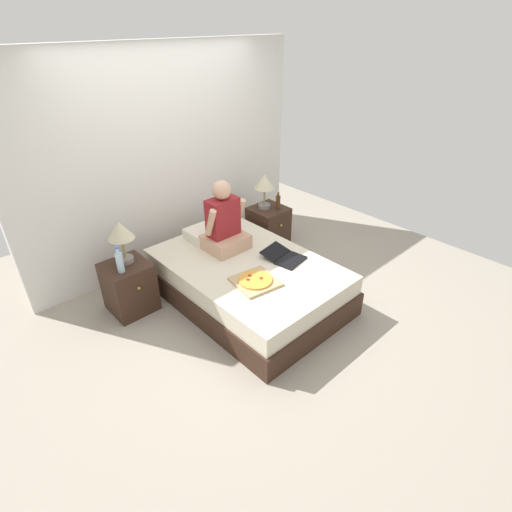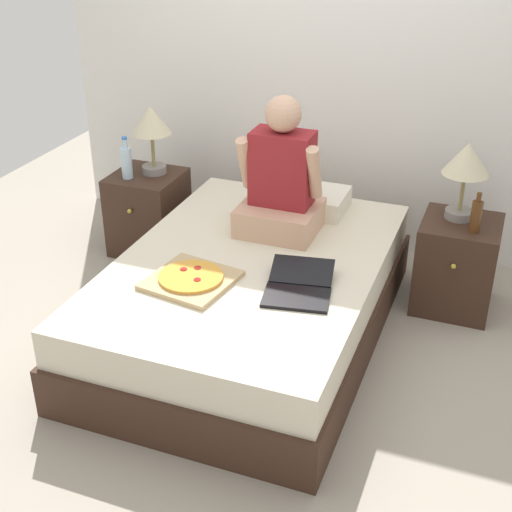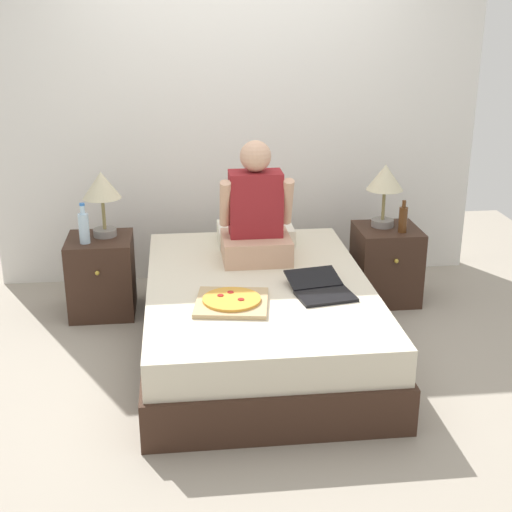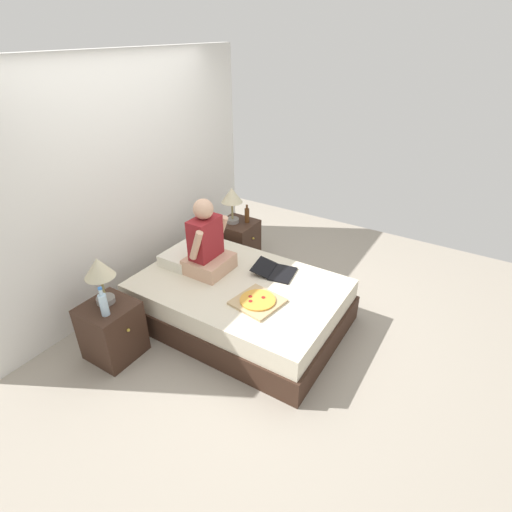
{
  "view_description": "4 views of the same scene",
  "coord_description": "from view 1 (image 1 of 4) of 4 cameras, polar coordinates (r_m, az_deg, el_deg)",
  "views": [
    {
      "loc": [
        -2.35,
        -2.67,
        2.7
      ],
      "look_at": [
        -0.07,
        -0.21,
        0.67
      ],
      "focal_mm": 28.0,
      "sensor_mm": 36.0,
      "label": 1
    },
    {
      "loc": [
        1.22,
        -3.1,
        2.28
      ],
      "look_at": [
        0.12,
        -0.22,
        0.62
      ],
      "focal_mm": 50.0,
      "sensor_mm": 36.0,
      "label": 2
    },
    {
      "loc": [
        -0.46,
        -3.98,
        2.1
      ],
      "look_at": [
        -0.02,
        -0.05,
        0.65
      ],
      "focal_mm": 50.0,
      "sensor_mm": 36.0,
      "label": 3
    },
    {
      "loc": [
        -2.7,
        -1.88,
        2.67
      ],
      "look_at": [
        0.12,
        -0.12,
        0.75
      ],
      "focal_mm": 28.0,
      "sensor_mm": 36.0,
      "label": 4
    }
  ],
  "objects": [
    {
      "name": "nightstand_right",
      "position": [
        5.36,
        1.77,
        4.18
      ],
      "size": [
        0.44,
        0.47,
        0.55
      ],
      "color": "#382319",
      "rests_on": "ground"
    },
    {
      "name": "pillow",
      "position": [
        4.71,
        -6.71,
        3.49
      ],
      "size": [
        0.52,
        0.34,
        0.12
      ],
      "primitive_type": "cube",
      "color": "silver",
      "rests_on": "bed"
    },
    {
      "name": "wall_back",
      "position": [
        4.9,
        -12.48,
        13.22
      ],
      "size": [
        3.67,
        0.12,
        2.5
      ],
      "primitive_type": "cube",
      "color": "silver",
      "rests_on": "ground"
    },
    {
      "name": "beer_bottle",
      "position": [
        5.18,
        3.17,
        7.69
      ],
      "size": [
        0.06,
        0.06,
        0.23
      ],
      "color": "#512D14",
      "rests_on": "nightstand_right"
    },
    {
      "name": "lamp_on_right_nightstand",
      "position": [
        5.13,
        1.23,
        10.25
      ],
      "size": [
        0.26,
        0.26,
        0.45
      ],
      "color": "gray",
      "rests_on": "nightstand_right"
    },
    {
      "name": "laptop",
      "position": [
        4.26,
        4.23,
        -0.2
      ],
      "size": [
        0.38,
        0.46,
        0.07
      ],
      "color": "black",
      "rests_on": "bed"
    },
    {
      "name": "ground_plane",
      "position": [
        4.47,
        -1.2,
        -6.05
      ],
      "size": [
        5.67,
        5.67,
        0.0
      ],
      "primitive_type": "plane",
      "color": "#9E9384"
    },
    {
      "name": "nightstand_left",
      "position": [
        4.37,
        -17.64,
        -4.25
      ],
      "size": [
        0.44,
        0.47,
        0.55
      ],
      "color": "#382319",
      "rests_on": "ground"
    },
    {
      "name": "bed",
      "position": [
        4.33,
        -1.24,
        -3.6
      ],
      "size": [
        1.38,
        2.04,
        0.47
      ],
      "color": "#382319",
      "rests_on": "ground"
    },
    {
      "name": "lamp_on_left_nightstand",
      "position": [
        4.13,
        -18.78,
        3.09
      ],
      "size": [
        0.26,
        0.26,
        0.45
      ],
      "color": "gray",
      "rests_on": "nightstand_left"
    },
    {
      "name": "pizza_box",
      "position": [
        3.88,
        -0.09,
        -3.59
      ],
      "size": [
        0.46,
        0.46,
        0.05
      ],
      "color": "tan",
      "rests_on": "bed"
    },
    {
      "name": "person_seated",
      "position": [
        4.35,
        -4.58,
        4.52
      ],
      "size": [
        0.47,
        0.4,
        0.78
      ],
      "color": "tan",
      "rests_on": "bed"
    },
    {
      "name": "water_bottle",
      "position": [
        4.07,
        -18.89,
        -0.8
      ],
      "size": [
        0.07,
        0.07,
        0.28
      ],
      "color": "silver",
      "rests_on": "nightstand_left"
    }
  ]
}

